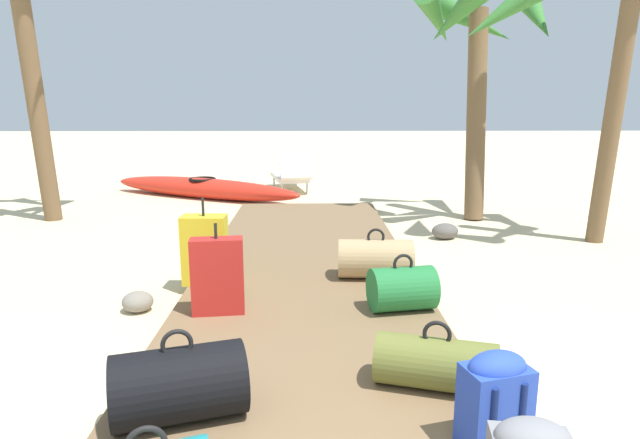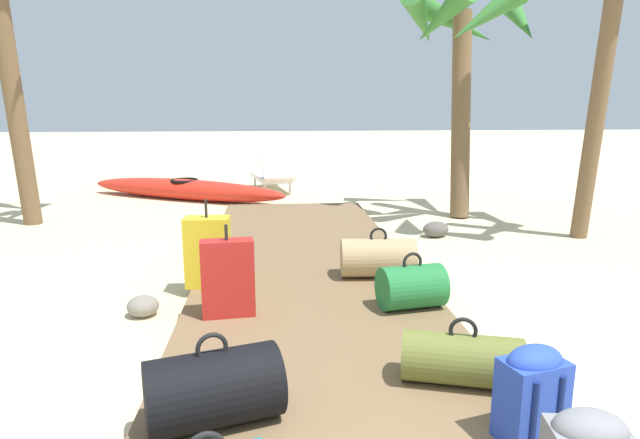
# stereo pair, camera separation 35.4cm
# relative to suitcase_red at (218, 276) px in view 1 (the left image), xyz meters

# --- Properties ---
(ground_plane) EXTENTS (60.00, 60.00, 0.00)m
(ground_plane) POSITION_rel_suitcase_red_xyz_m (0.68, 0.14, -0.38)
(ground_plane) COLOR beige
(boardwalk) EXTENTS (2.13, 7.64, 0.08)m
(boardwalk) POSITION_rel_suitcase_red_xyz_m (0.68, 0.90, -0.34)
(boardwalk) COLOR brown
(boardwalk) RESTS_ON ground
(suitcase_red) EXTENTS (0.42, 0.21, 0.72)m
(suitcase_red) POSITION_rel_suitcase_red_xyz_m (0.00, 0.00, 0.00)
(suitcase_red) COLOR red
(suitcase_red) RESTS_ON boardwalk
(duffel_bag_olive) EXTENTS (0.74, 0.48, 0.41)m
(duffel_bag_olive) POSITION_rel_suitcase_red_xyz_m (1.44, -1.17, -0.15)
(duffel_bag_olive) COLOR olive
(duffel_bag_olive) RESTS_ON boardwalk
(backpack_blue) EXTENTS (0.35, 0.28, 0.49)m
(backpack_blue) POSITION_rel_suitcase_red_xyz_m (1.59, -1.73, -0.04)
(backpack_blue) COLOR #2847B7
(backpack_blue) RESTS_ON boardwalk
(duffel_bag_tan) EXTENTS (0.71, 0.41, 0.48)m
(duffel_bag_tan) POSITION_rel_suitcase_red_xyz_m (1.33, 0.85, -0.12)
(duffel_bag_tan) COLOR tan
(duffel_bag_tan) RESTS_ON boardwalk
(suitcase_yellow) EXTENTS (0.40, 0.24, 0.79)m
(suitcase_yellow) POSITION_rel_suitcase_red_xyz_m (-0.23, 0.72, 0.01)
(suitcase_yellow) COLOR gold
(suitcase_yellow) RESTS_ON boardwalk
(duffel_bag_green) EXTENTS (0.56, 0.43, 0.46)m
(duffel_bag_green) POSITION_rel_suitcase_red_xyz_m (1.45, 0.04, -0.12)
(duffel_bag_green) COLOR #237538
(duffel_bag_green) RESTS_ON boardwalk
(duffel_bag_black) EXTENTS (0.75, 0.56, 0.50)m
(duffel_bag_black) POSITION_rel_suitcase_red_xyz_m (0.04, -1.46, -0.11)
(duffel_bag_black) COLOR black
(duffel_bag_black) RESTS_ON boardwalk
(palm_tree_far_right) EXTENTS (2.07, 1.85, 3.40)m
(palm_tree_far_right) POSITION_rel_suitcase_red_xyz_m (3.17, 3.97, 2.19)
(palm_tree_far_right) COLOR brown
(palm_tree_far_right) RESTS_ON ground
(lounge_chair) EXTENTS (0.90, 1.65, 0.76)m
(lounge_chair) POSITION_rel_suitcase_red_xyz_m (0.35, 6.54, -0.05)
(lounge_chair) COLOR white
(lounge_chair) RESTS_ON ground
(kayak) EXTENTS (3.87, 2.38, 0.37)m
(kayak) POSITION_rel_suitcase_red_xyz_m (-1.24, 5.76, -0.20)
(kayak) COLOR red
(kayak) RESTS_ON ground
(rock_left_near) EXTENTS (0.27, 0.25, 0.17)m
(rock_left_near) POSITION_rel_suitcase_red_xyz_m (-0.71, 0.24, -0.30)
(rock_left_near) COLOR gray
(rock_left_near) RESTS_ON ground
(rock_right_mid) EXTENTS (0.40, 0.33, 0.20)m
(rock_right_mid) POSITION_rel_suitcase_red_xyz_m (2.44, 2.63, -0.28)
(rock_right_mid) COLOR #5B5651
(rock_right_mid) RESTS_ON ground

